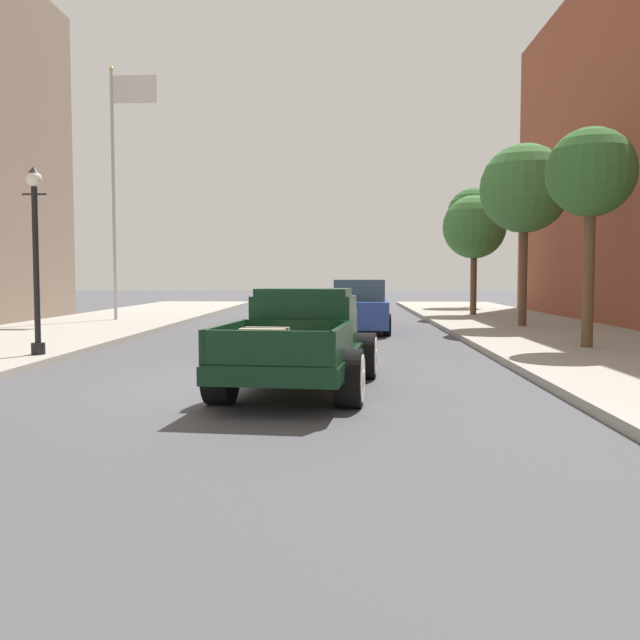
{
  "coord_description": "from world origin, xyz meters",
  "views": [
    {
      "loc": [
        1.35,
        -11.52,
        1.8
      ],
      "look_at": [
        0.91,
        0.89,
        1.0
      ],
      "focal_mm": 39.62,
      "sensor_mm": 36.0,
      "label": 1
    }
  ],
  "objects_px": {
    "car_background_blue": "(360,308)",
    "street_lamp_near": "(36,246)",
    "street_tree_third": "(474,227)",
    "hotrod_truck_dark_green": "(303,340)",
    "street_tree_farthest": "(474,215)",
    "street_tree_second": "(525,189)",
    "flagpole": "(119,166)",
    "street_tree_nearest": "(591,175)"
  },
  "relations": [
    {
      "from": "street_lamp_near",
      "to": "car_background_blue",
      "type": "bearing_deg",
      "value": 48.63
    },
    {
      "from": "car_background_blue",
      "to": "street_tree_nearest",
      "type": "bearing_deg",
      "value": -48.82
    },
    {
      "from": "street_tree_third",
      "to": "street_tree_farthest",
      "type": "distance_m",
      "value": 7.5
    },
    {
      "from": "street_lamp_near",
      "to": "street_tree_third",
      "type": "distance_m",
      "value": 19.25
    },
    {
      "from": "hotrod_truck_dark_green",
      "to": "street_tree_farthest",
      "type": "bearing_deg",
      "value": 74.2
    },
    {
      "from": "flagpole",
      "to": "street_tree_third",
      "type": "distance_m",
      "value": 14.25
    },
    {
      "from": "hotrod_truck_dark_green",
      "to": "flagpole",
      "type": "distance_m",
      "value": 17.17
    },
    {
      "from": "street_tree_second",
      "to": "street_tree_third",
      "type": "relative_size",
      "value": 1.18
    },
    {
      "from": "flagpole",
      "to": "street_tree_third",
      "type": "xyz_separation_m",
      "value": [
        13.58,
        3.83,
        -2.02
      ]
    },
    {
      "from": "car_background_blue",
      "to": "street_lamp_near",
      "type": "distance_m",
      "value": 10.41
    },
    {
      "from": "car_background_blue",
      "to": "flagpole",
      "type": "distance_m",
      "value": 10.69
    },
    {
      "from": "car_background_blue",
      "to": "street_lamp_near",
      "type": "bearing_deg",
      "value": -131.37
    },
    {
      "from": "street_tree_nearest",
      "to": "hotrod_truck_dark_green",
      "type": "bearing_deg",
      "value": -140.55
    },
    {
      "from": "hotrod_truck_dark_green",
      "to": "street_tree_third",
      "type": "bearing_deg",
      "value": 71.96
    },
    {
      "from": "car_background_blue",
      "to": "street_tree_second",
      "type": "distance_m",
      "value": 6.55
    },
    {
      "from": "street_lamp_near",
      "to": "street_tree_second",
      "type": "bearing_deg",
      "value": 35.69
    },
    {
      "from": "car_background_blue",
      "to": "street_lamp_near",
      "type": "relative_size",
      "value": 1.13
    },
    {
      "from": "street_tree_farthest",
      "to": "hotrod_truck_dark_green",
      "type": "bearing_deg",
      "value": -105.8
    },
    {
      "from": "hotrod_truck_dark_green",
      "to": "car_background_blue",
      "type": "distance_m",
      "value": 10.93
    },
    {
      "from": "street_tree_third",
      "to": "street_tree_second",
      "type": "bearing_deg",
      "value": -86.54
    },
    {
      "from": "car_background_blue",
      "to": "street_tree_farthest",
      "type": "relative_size",
      "value": 0.71
    },
    {
      "from": "flagpole",
      "to": "hotrod_truck_dark_green",
      "type": "bearing_deg",
      "value": -62.49
    },
    {
      "from": "hotrod_truck_dark_green",
      "to": "street_tree_third",
      "type": "distance_m",
      "value": 19.58
    },
    {
      "from": "hotrod_truck_dark_green",
      "to": "car_background_blue",
      "type": "xyz_separation_m",
      "value": [
        1.11,
        10.88,
        0.01
      ]
    },
    {
      "from": "street_tree_nearest",
      "to": "street_tree_second",
      "type": "height_order",
      "value": "street_tree_second"
    },
    {
      "from": "hotrod_truck_dark_green",
      "to": "flagpole",
      "type": "relative_size",
      "value": 0.55
    },
    {
      "from": "flagpole",
      "to": "street_tree_second",
      "type": "relative_size",
      "value": 1.57
    },
    {
      "from": "hotrod_truck_dark_green",
      "to": "street_tree_second",
      "type": "height_order",
      "value": "street_tree_second"
    },
    {
      "from": "street_lamp_near",
      "to": "street_tree_second",
      "type": "height_order",
      "value": "street_tree_second"
    },
    {
      "from": "street_lamp_near",
      "to": "street_tree_nearest",
      "type": "relative_size",
      "value": 0.78
    },
    {
      "from": "car_background_blue",
      "to": "street_lamp_near",
      "type": "xyz_separation_m",
      "value": [
        -6.8,
        -7.72,
        1.62
      ]
    },
    {
      "from": "street_tree_third",
      "to": "street_lamp_near",
      "type": "bearing_deg",
      "value": -127.47
    },
    {
      "from": "hotrod_truck_dark_green",
      "to": "street_tree_farthest",
      "type": "distance_m",
      "value": 27.03
    },
    {
      "from": "hotrod_truck_dark_green",
      "to": "street_tree_farthest",
      "type": "relative_size",
      "value": 0.83
    },
    {
      "from": "street_tree_second",
      "to": "flagpole",
      "type": "bearing_deg",
      "value": 168.93
    },
    {
      "from": "hotrod_truck_dark_green",
      "to": "street_tree_second",
      "type": "xyz_separation_m",
      "value": [
        6.39,
        11.83,
        3.78
      ]
    },
    {
      "from": "car_background_blue",
      "to": "street_tree_farthest",
      "type": "bearing_deg",
      "value": 67.44
    },
    {
      "from": "street_tree_farthest",
      "to": "car_background_blue",
      "type": "bearing_deg",
      "value": -112.56
    },
    {
      "from": "hotrod_truck_dark_green",
      "to": "street_tree_third",
      "type": "relative_size",
      "value": 1.03
    },
    {
      "from": "street_lamp_near",
      "to": "flagpole",
      "type": "xyz_separation_m",
      "value": [
        -1.9,
        11.41,
        3.39
      ]
    },
    {
      "from": "hotrod_truck_dark_green",
      "to": "flagpole",
      "type": "height_order",
      "value": "flagpole"
    },
    {
      "from": "car_background_blue",
      "to": "street_tree_farthest",
      "type": "distance_m",
      "value": 16.57
    }
  ]
}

